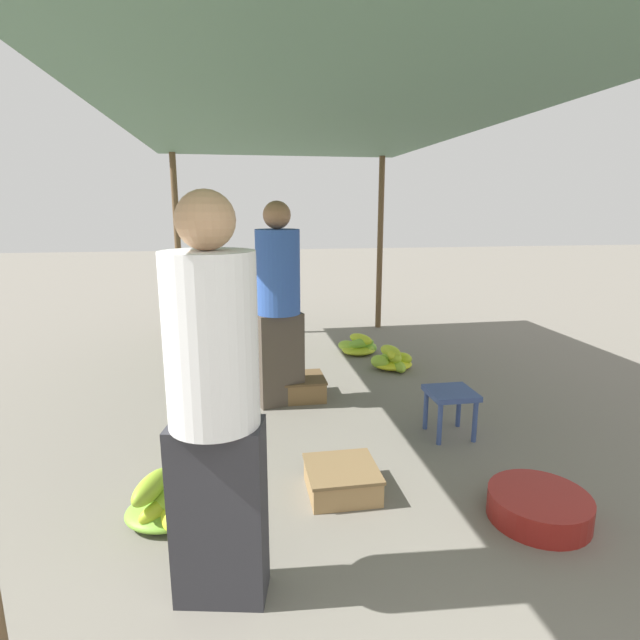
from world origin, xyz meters
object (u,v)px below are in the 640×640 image
at_px(banana_pile_left_0, 219,343).
at_px(stool, 451,399).
at_px(banana_pile_left_1, 167,503).
at_px(shopper_walking_mid, 278,302).
at_px(crate_near, 301,387).
at_px(vendor_foreground, 214,402).
at_px(banana_pile_left_2, 231,369).
at_px(crate_mid, 342,479).
at_px(banana_pile_left_3, 215,438).
at_px(banana_pile_right_0, 392,360).
at_px(basin_black, 539,507).
at_px(banana_pile_right_1, 359,347).

bearing_deg(banana_pile_left_0, stool, -55.89).
bearing_deg(banana_pile_left_1, shopper_walking_mid, 64.25).
relative_size(crate_near, shopper_walking_mid, 0.24).
xyz_separation_m(vendor_foreground, banana_pile_left_2, (0.02, 3.02, -0.84)).
xyz_separation_m(vendor_foreground, crate_near, (0.65, 2.30, -0.82)).
xyz_separation_m(stool, crate_mid, (-0.97, -0.63, -0.21)).
height_order(banana_pile_left_3, crate_mid, banana_pile_left_3).
height_order(vendor_foreground, banana_pile_left_2, vendor_foreground).
bearing_deg(shopper_walking_mid, banana_pile_right_0, 30.88).
bearing_deg(crate_mid, banana_pile_left_0, 104.02).
bearing_deg(banana_pile_left_1, crate_mid, 6.18).
height_order(basin_black, banana_pile_right_1, banana_pile_right_1).
bearing_deg(banana_pile_right_0, banana_pile_left_1, -130.92).
xyz_separation_m(vendor_foreground, stool, (1.66, 1.34, -0.62)).
xyz_separation_m(stool, banana_pile_right_1, (-0.15, 2.23, -0.21)).
xyz_separation_m(banana_pile_left_0, shopper_walking_mid, (0.57, -1.77, 0.81)).
relative_size(banana_pile_left_2, crate_near, 1.43).
relative_size(basin_black, shopper_walking_mid, 0.31).
bearing_deg(banana_pile_left_0, banana_pile_right_0, -28.74).
distance_m(banana_pile_left_2, crate_mid, 2.40).
xyz_separation_m(vendor_foreground, banana_pile_right_1, (1.51, 3.57, -0.83)).
distance_m(vendor_foreground, banana_pile_right_0, 3.52).
height_order(banana_pile_left_1, crate_mid, banana_pile_left_1).
height_order(stool, banana_pile_right_1, stool).
bearing_deg(banana_pile_left_3, basin_black, -32.44).
bearing_deg(crate_near, banana_pile_right_0, 31.24).
height_order(basin_black, banana_pile_left_3, banana_pile_left_3).
relative_size(banana_pile_left_3, crate_near, 1.07).
distance_m(stool, banana_pile_left_3, 1.75).
xyz_separation_m(banana_pile_left_2, banana_pile_right_0, (1.71, -0.06, 0.03)).
distance_m(banana_pile_left_0, banana_pile_left_3, 2.56).
bearing_deg(banana_pile_left_0, crate_near, -65.08).
bearing_deg(banana_pile_left_1, crate_near, 60.40).
bearing_deg(banana_pile_left_0, shopper_walking_mid, -72.07).
height_order(basin_black, banana_pile_left_0, banana_pile_left_0).
height_order(stool, banana_pile_left_0, stool).
relative_size(vendor_foreground, basin_black, 3.20).
distance_m(stool, basin_black, 1.10).
bearing_deg(banana_pile_left_1, vendor_foreground, -62.42).
relative_size(basin_black, crate_mid, 1.29).
bearing_deg(banana_pile_left_3, vendor_foreground, -86.69).
bearing_deg(crate_mid, stool, 33.10).
bearing_deg(banana_pile_left_2, banana_pile_right_1, 20.40).
bearing_deg(crate_near, banana_pile_left_2, 131.61).
height_order(crate_near, crate_mid, crate_near).
xyz_separation_m(banana_pile_left_2, banana_pile_left_3, (-0.10, -1.61, 0.02)).
relative_size(stool, banana_pile_left_3, 0.79).
height_order(banana_pile_left_3, shopper_walking_mid, shopper_walking_mid).
xyz_separation_m(vendor_foreground, banana_pile_right_0, (1.73, 2.95, -0.81)).
xyz_separation_m(vendor_foreground, banana_pile_left_3, (-0.08, 1.41, -0.83)).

